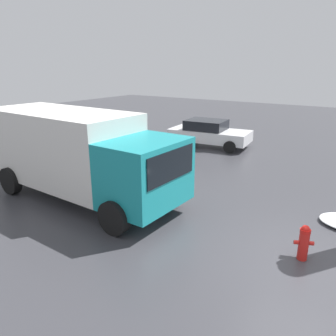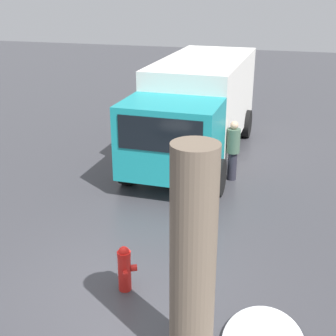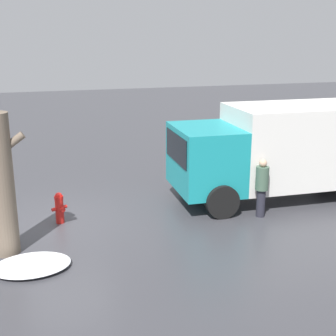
{
  "view_description": "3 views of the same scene",
  "coord_description": "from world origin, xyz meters",
  "px_view_note": "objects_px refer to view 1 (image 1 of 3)",
  "views": [
    {
      "loc": [
        -1.04,
        6.87,
        4.09
      ],
      "look_at": [
        4.01,
        -0.68,
        1.23
      ],
      "focal_mm": 35.0,
      "sensor_mm": 36.0,
      "label": 1
    },
    {
      "loc": [
        -6.13,
        -2.42,
        4.84
      ],
      "look_at": [
        3.67,
        0.25,
        0.75
      ],
      "focal_mm": 50.0,
      "sensor_mm": 36.0,
      "label": 2
    },
    {
      "loc": [
        -0.53,
        -11.54,
        4.67
      ],
      "look_at": [
        3.02,
        0.41,
        1.11
      ],
      "focal_mm": 50.0,
      "sensor_mm": 36.0,
      "label": 3
    }
  ],
  "objects_px": {
    "fire_hydrant": "(304,242)",
    "delivery_truck": "(77,151)",
    "pedestrian": "(145,170)",
    "parked_car": "(209,133)"
  },
  "relations": [
    {
      "from": "fire_hydrant",
      "to": "delivery_truck",
      "type": "height_order",
      "value": "delivery_truck"
    },
    {
      "from": "fire_hydrant",
      "to": "pedestrian",
      "type": "height_order",
      "value": "pedestrian"
    },
    {
      "from": "fire_hydrant",
      "to": "parked_car",
      "type": "xyz_separation_m",
      "value": [
        6.57,
        -8.34,
        0.29
      ]
    },
    {
      "from": "pedestrian",
      "to": "parked_car",
      "type": "height_order",
      "value": "pedestrian"
    },
    {
      "from": "pedestrian",
      "to": "delivery_truck",
      "type": "bearing_deg",
      "value": 29.72
    },
    {
      "from": "delivery_truck",
      "to": "parked_car",
      "type": "xyz_separation_m",
      "value": [
        -0.29,
        -8.56,
        -0.8
      ]
    },
    {
      "from": "fire_hydrant",
      "to": "parked_car",
      "type": "bearing_deg",
      "value": 12.37
    },
    {
      "from": "delivery_truck",
      "to": "fire_hydrant",
      "type": "bearing_deg",
      "value": 93.59
    },
    {
      "from": "delivery_truck",
      "to": "pedestrian",
      "type": "relative_size",
      "value": 4.49
    },
    {
      "from": "delivery_truck",
      "to": "parked_car",
      "type": "relative_size",
      "value": 1.65
    }
  ]
}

